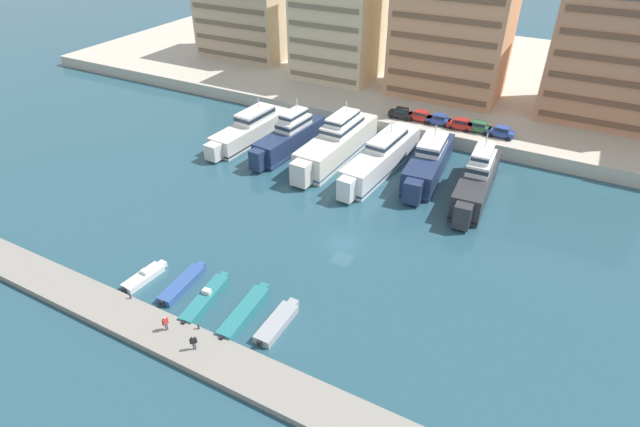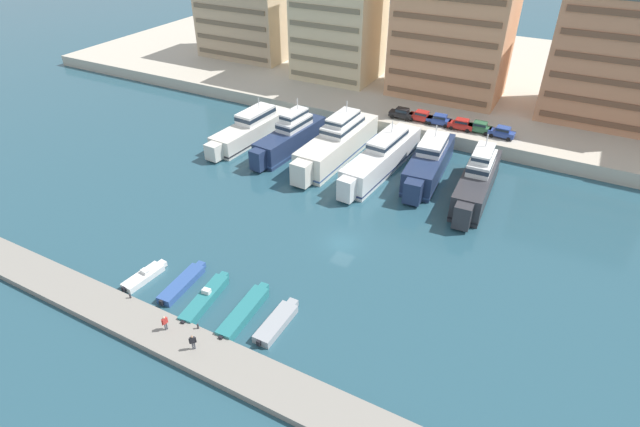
{
  "view_description": "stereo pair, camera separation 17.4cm",
  "coord_description": "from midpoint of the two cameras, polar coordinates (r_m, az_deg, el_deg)",
  "views": [
    {
      "loc": [
        20.46,
        -44.33,
        37.06
      ],
      "look_at": [
        -3.76,
        1.16,
        2.5
      ],
      "focal_mm": 28.0,
      "sensor_mm": 36.0,
      "label": 1
    },
    {
      "loc": [
        20.61,
        -44.25,
        37.06
      ],
      "look_at": [
        -3.76,
        1.16,
        2.5
      ],
      "focal_mm": 28.0,
      "sensor_mm": 36.0,
      "label": 2
    }
  ],
  "objects": [
    {
      "name": "apartment_block_left",
      "position": [
        107.14,
        2.02,
        21.44
      ],
      "size": [
        16.47,
        13.55,
        25.42
      ],
      "color": "beige",
      "rests_on": "quay_promenade"
    },
    {
      "name": "ground_plane",
      "position": [
        61.29,
        2.52,
        -3.4
      ],
      "size": [
        400.0,
        400.0,
        0.0
      ],
      "primitive_type": "plane",
      "color": "#285160"
    },
    {
      "name": "motorboat_teal_mid_left",
      "position": [
        54.37,
        -13.03,
        -9.48
      ],
      "size": [
        2.35,
        8.25,
        1.49
      ],
      "color": "teal",
      "rests_on": "ground"
    },
    {
      "name": "yacht_navy_left",
      "position": [
        81.73,
        -3.53,
        8.68
      ],
      "size": [
        5.12,
        17.88,
        8.24
      ],
      "color": "navy",
      "rests_on": "ground"
    },
    {
      "name": "yacht_white_center_left",
      "position": [
        76.22,
        6.96,
        6.36
      ],
      "size": [
        5.48,
        22.52,
        7.05
      ],
      "color": "white",
      "rests_on": "ground"
    },
    {
      "name": "yacht_charcoal_center_right",
      "position": [
        72.47,
        17.41,
        3.67
      ],
      "size": [
        4.69,
        19.15,
        8.45
      ],
      "color": "#333338",
      "rests_on": "ground"
    },
    {
      "name": "pedestrian_near_edge",
      "position": [
        48.71,
        -14.37,
        -13.99
      ],
      "size": [
        0.5,
        0.51,
        1.74
      ],
      "color": "#4C515B",
      "rests_on": "pier_dock"
    },
    {
      "name": "apartment_block_far_left",
      "position": [
        124.21,
        -8.42,
        21.3
      ],
      "size": [
        20.92,
        14.08,
        18.85
      ],
      "color": "#C6AD89",
      "rests_on": "quay_promenade"
    },
    {
      "name": "car_blue_mid_left",
      "position": [
        88.39,
        13.36,
        10.45
      ],
      "size": [
        4.16,
        2.05,
        1.8
      ],
      "color": "#28428E",
      "rests_on": "quay_promenade"
    },
    {
      "name": "car_black_far_left",
      "position": [
        89.77,
        9.18,
        11.3
      ],
      "size": [
        4.13,
        1.97,
        1.8
      ],
      "color": "black",
      "rests_on": "quay_promenade"
    },
    {
      "name": "motorboat_grey_center",
      "position": [
        50.93,
        -5.0,
        -12.32
      ],
      "size": [
        1.86,
        6.75,
        0.88
      ],
      "color": "#9EA3A8",
      "rests_on": "ground"
    },
    {
      "name": "motorboat_white_far_left",
      "position": [
        59.19,
        -19.51,
        -6.81
      ],
      "size": [
        2.05,
        5.87,
        1.12
      ],
      "color": "white",
      "rests_on": "ground"
    },
    {
      "name": "yacht_ivory_mid_left",
      "position": [
        79.45,
        1.89,
        8.09
      ],
      "size": [
        5.61,
        22.61,
        8.5
      ],
      "color": "silver",
      "rests_on": "ground"
    },
    {
      "name": "apartment_block_center_left",
      "position": [
        98.97,
        31.26,
        14.92
      ],
      "size": [
        22.34,
        14.57,
        22.69
      ],
      "color": "tan",
      "rests_on": "quay_promenade"
    },
    {
      "name": "pedestrian_mid_deck",
      "position": [
        51.14,
        -17.36,
        -11.79
      ],
      "size": [
        0.35,
        0.65,
        1.72
      ],
      "color": "#4C515B",
      "rests_on": "pier_dock"
    },
    {
      "name": "bollard_west_mid",
      "position": [
        50.92,
        -13.83,
        -12.41
      ],
      "size": [
        0.2,
        0.2,
        0.61
      ],
      "color": "#2D2D33",
      "rests_on": "pier_dock"
    },
    {
      "name": "car_red_center_left",
      "position": [
        87.51,
        15.71,
        9.85
      ],
      "size": [
        4.16,
        2.05,
        1.8
      ],
      "color": "red",
      "rests_on": "quay_promenade"
    },
    {
      "name": "motorboat_teal_center_left",
      "position": [
        52.18,
        -8.71,
        -11.09
      ],
      "size": [
        2.12,
        8.55,
        1.07
      ],
      "color": "teal",
      "rests_on": "ground"
    },
    {
      "name": "apartment_block_mid_left",
      "position": [
        99.08,
        14.97,
        20.54
      ],
      "size": [
        20.77,
        12.81,
        29.32
      ],
      "color": "tan",
      "rests_on": "quay_promenade"
    },
    {
      "name": "car_red_left",
      "position": [
        89.16,
        11.38,
        10.91
      ],
      "size": [
        4.15,
        2.02,
        1.8
      ],
      "color": "red",
      "rests_on": "quay_promenade"
    },
    {
      "name": "quay_promenade",
      "position": [
        118.4,
        17.28,
        14.72
      ],
      "size": [
        180.0,
        70.0,
        2.29
      ],
      "primitive_type": "cube",
      "color": "beige",
      "rests_on": "ground"
    },
    {
      "name": "motorboat_blue_left",
      "position": [
        56.97,
        -15.51,
        -7.73
      ],
      "size": [
        2.07,
        7.36,
        0.85
      ],
      "color": "#33569E",
      "rests_on": "ground"
    },
    {
      "name": "car_blue_center_right",
      "position": [
        86.58,
        19.98,
        8.8
      ],
      "size": [
        4.16,
        2.05,
        1.8
      ],
      "color": "#28428E",
      "rests_on": "quay_promenade"
    },
    {
      "name": "yacht_ivory_far_left",
      "position": [
        86.58,
        -7.98,
        9.56
      ],
      "size": [
        5.43,
        20.0,
        6.61
      ],
      "color": "silver",
      "rests_on": "ground"
    },
    {
      "name": "yacht_navy_center",
      "position": [
        76.04,
        12.22,
        5.74
      ],
      "size": [
        5.47,
        18.92,
        7.12
      ],
      "color": "navy",
      "rests_on": "ground"
    },
    {
      "name": "car_green_center",
      "position": [
        87.29,
        17.62,
        9.46
      ],
      "size": [
        4.11,
        1.95,
        1.8
      ],
      "color": "#2D6642",
      "rests_on": "quay_promenade"
    },
    {
      "name": "bollard_west",
      "position": [
        56.14,
        -20.95,
        -8.79
      ],
      "size": [
        0.2,
        0.2,
        0.61
      ],
      "color": "#2D2D33",
      "rests_on": "pier_dock"
    },
    {
      "name": "pier_dock",
      "position": [
        47.67,
        -9.56,
        -17.14
      ],
      "size": [
        120.0,
        4.43,
        0.75
      ],
      "primitive_type": "cube",
      "color": "gray",
      "rests_on": "ground"
    }
  ]
}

